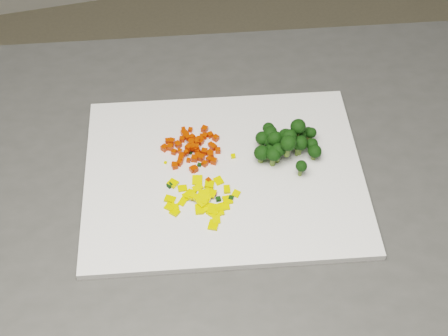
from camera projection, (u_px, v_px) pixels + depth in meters
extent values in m
cube|color=#3F3E3C|center=(254.00, 329.00, 1.25)|extent=(1.17, 0.91, 0.90)
cube|color=white|center=(224.00, 175.00, 0.92)|extent=(0.46, 0.38, 0.01)
cube|color=#C02102|center=(188.00, 137.00, 0.95)|extent=(0.01, 0.01, 0.01)
cube|color=#C02102|center=(175.00, 166.00, 0.92)|extent=(0.01, 0.01, 0.01)
cube|color=#C02102|center=(186.00, 152.00, 0.93)|extent=(0.01, 0.01, 0.01)
cube|color=#C02102|center=(205.00, 136.00, 0.96)|extent=(0.01, 0.01, 0.01)
cube|color=#C02102|center=(164.00, 148.00, 0.94)|extent=(0.01, 0.01, 0.01)
cube|color=#C02102|center=(181.00, 159.00, 0.93)|extent=(0.01, 0.01, 0.01)
cube|color=#C02102|center=(190.00, 145.00, 0.95)|extent=(0.01, 0.01, 0.01)
cube|color=#C02102|center=(209.00, 159.00, 0.93)|extent=(0.01, 0.01, 0.01)
cube|color=#C02102|center=(214.00, 161.00, 0.92)|extent=(0.01, 0.01, 0.01)
cube|color=#C02102|center=(191.00, 145.00, 0.95)|extent=(0.01, 0.01, 0.01)
cube|color=#C02102|center=(170.00, 147.00, 0.94)|extent=(0.01, 0.01, 0.01)
cube|color=#C02102|center=(182.00, 139.00, 0.95)|extent=(0.01, 0.01, 0.01)
cube|color=#C02102|center=(197.00, 142.00, 0.94)|extent=(0.01, 0.01, 0.01)
cube|color=#C02102|center=(191.00, 143.00, 0.94)|extent=(0.01, 0.01, 0.01)
cube|color=#C02102|center=(186.00, 136.00, 0.96)|extent=(0.01, 0.01, 0.01)
cube|color=#C02102|center=(193.00, 138.00, 0.95)|extent=(0.01, 0.01, 0.01)
cube|color=#C02102|center=(191.00, 140.00, 0.94)|extent=(0.01, 0.01, 0.01)
cube|color=#C02102|center=(201.00, 158.00, 0.93)|extent=(0.01, 0.01, 0.01)
cube|color=#C02102|center=(202.00, 136.00, 0.96)|extent=(0.01, 0.01, 0.01)
cube|color=#C02102|center=(193.00, 148.00, 0.94)|extent=(0.01, 0.01, 0.01)
cube|color=#C02102|center=(210.00, 155.00, 0.93)|extent=(0.01, 0.01, 0.01)
cube|color=#C02102|center=(179.00, 163.00, 0.92)|extent=(0.01, 0.01, 0.01)
cube|color=#C02102|center=(198.00, 155.00, 0.93)|extent=(0.01, 0.01, 0.01)
cube|color=#C02102|center=(194.00, 158.00, 0.93)|extent=(0.01, 0.01, 0.01)
cube|color=#C02102|center=(182.00, 155.00, 0.93)|extent=(0.01, 0.01, 0.01)
cube|color=#C02102|center=(195.00, 169.00, 0.92)|extent=(0.01, 0.01, 0.01)
cube|color=#C02102|center=(218.00, 151.00, 0.94)|extent=(0.01, 0.01, 0.01)
cube|color=#C02102|center=(195.00, 147.00, 0.94)|extent=(0.01, 0.01, 0.01)
cube|color=#C02102|center=(204.00, 152.00, 0.94)|extent=(0.01, 0.01, 0.01)
cube|color=#C02102|center=(210.00, 135.00, 0.96)|extent=(0.01, 0.01, 0.01)
cube|color=#C02102|center=(192.00, 141.00, 0.94)|extent=(0.01, 0.01, 0.01)
cube|color=#C02102|center=(178.00, 143.00, 0.95)|extent=(0.01, 0.01, 0.01)
cube|color=#C02102|center=(197.00, 151.00, 0.94)|extent=(0.01, 0.01, 0.01)
cube|color=#C02102|center=(205.00, 129.00, 0.97)|extent=(0.01, 0.01, 0.01)
cube|color=#C02102|center=(196.00, 147.00, 0.93)|extent=(0.01, 0.01, 0.01)
cube|color=#C02102|center=(213.00, 147.00, 0.94)|extent=(0.01, 0.01, 0.01)
cube|color=#C02102|center=(201.00, 142.00, 0.95)|extent=(0.01, 0.01, 0.01)
cube|color=#C02102|center=(197.00, 140.00, 0.94)|extent=(0.01, 0.01, 0.01)
cube|color=#C02102|center=(205.00, 164.00, 0.92)|extent=(0.01, 0.01, 0.01)
cube|color=#C02102|center=(202.00, 140.00, 0.95)|extent=(0.01, 0.01, 0.01)
cube|color=#C02102|center=(174.00, 152.00, 0.94)|extent=(0.01, 0.01, 0.01)
cube|color=#C02102|center=(210.00, 153.00, 0.93)|extent=(0.01, 0.01, 0.01)
cube|color=#C02102|center=(178.00, 145.00, 0.95)|extent=(0.01, 0.01, 0.01)
cube|color=#C02102|center=(184.00, 133.00, 0.96)|extent=(0.01, 0.01, 0.01)
cube|color=#C02102|center=(200.00, 140.00, 0.95)|extent=(0.01, 0.01, 0.01)
cube|color=#C02102|center=(168.00, 141.00, 0.95)|extent=(0.01, 0.01, 0.01)
cube|color=#C02102|center=(211.00, 145.00, 0.95)|extent=(0.01, 0.01, 0.01)
cube|color=#C02102|center=(188.00, 160.00, 0.93)|extent=(0.01, 0.01, 0.01)
cube|color=#C02102|center=(193.00, 169.00, 0.92)|extent=(0.01, 0.01, 0.01)
cube|color=#C02102|center=(183.00, 129.00, 0.97)|extent=(0.01, 0.01, 0.01)
cube|color=#C02102|center=(174.00, 164.00, 0.92)|extent=(0.01, 0.01, 0.01)
cube|color=#C02102|center=(188.00, 147.00, 0.93)|extent=(0.01, 0.01, 0.01)
cube|color=#C02102|center=(181.00, 155.00, 0.93)|extent=(0.01, 0.01, 0.01)
cube|color=#C02102|center=(188.00, 150.00, 0.94)|extent=(0.01, 0.01, 0.01)
cube|color=#C02102|center=(190.00, 130.00, 0.97)|extent=(0.01, 0.01, 0.01)
cube|color=#C02102|center=(196.00, 148.00, 0.93)|extent=(0.01, 0.01, 0.01)
cube|color=#C02102|center=(193.00, 139.00, 0.95)|extent=(0.01, 0.01, 0.01)
cube|color=#C02102|center=(180.00, 151.00, 0.94)|extent=(0.01, 0.01, 0.01)
cube|color=#C02102|center=(192.00, 137.00, 0.95)|extent=(0.01, 0.01, 0.01)
cube|color=#C02102|center=(216.00, 138.00, 0.95)|extent=(0.01, 0.01, 0.01)
cube|color=#C02102|center=(186.00, 134.00, 0.96)|extent=(0.01, 0.01, 0.01)
cube|color=#C02102|center=(172.00, 141.00, 0.95)|extent=(0.01, 0.01, 0.01)
cube|color=#C02102|center=(193.00, 147.00, 0.93)|extent=(0.01, 0.01, 0.01)
cube|color=#C02102|center=(192.00, 139.00, 0.95)|extent=(0.01, 0.01, 0.01)
cube|color=#E0BF0B|center=(219.00, 212.00, 0.87)|extent=(0.01, 0.01, 0.00)
cube|color=#E0BF0B|center=(198.00, 188.00, 0.90)|extent=(0.02, 0.01, 0.01)
cube|color=#E0BF0B|center=(202.00, 202.00, 0.87)|extent=(0.02, 0.02, 0.01)
cube|color=#E0BF0B|center=(219.00, 181.00, 0.90)|extent=(0.01, 0.02, 0.00)
cube|color=#E0BF0B|center=(214.00, 209.00, 0.87)|extent=(0.02, 0.02, 0.01)
cube|color=#E0BF0B|center=(170.00, 207.00, 0.87)|extent=(0.02, 0.02, 0.00)
cube|color=#E0BF0B|center=(173.00, 183.00, 0.90)|extent=(0.02, 0.02, 0.01)
cube|color=#E0BF0B|center=(236.00, 194.00, 0.89)|extent=(0.02, 0.02, 0.01)
cube|color=#E0BF0B|center=(204.00, 194.00, 0.88)|extent=(0.02, 0.02, 0.01)
cube|color=#E0BF0B|center=(204.00, 207.00, 0.87)|extent=(0.02, 0.02, 0.01)
cube|color=#E0BF0B|center=(170.00, 199.00, 0.88)|extent=(0.02, 0.02, 0.01)
cube|color=#E0BF0B|center=(175.00, 212.00, 0.87)|extent=(0.02, 0.02, 0.01)
cube|color=#E0BF0B|center=(227.00, 189.00, 0.89)|extent=(0.01, 0.02, 0.00)
cube|color=#E0BF0B|center=(204.00, 197.00, 0.89)|extent=(0.01, 0.01, 0.01)
cube|color=#E0BF0B|center=(199.00, 209.00, 0.87)|extent=(0.01, 0.02, 0.00)
cube|color=#E0BF0B|center=(207.00, 193.00, 0.89)|extent=(0.01, 0.02, 0.01)
cube|color=#E0BF0B|center=(200.00, 197.00, 0.89)|extent=(0.01, 0.01, 0.00)
cube|color=#E0BF0B|center=(209.00, 184.00, 0.90)|extent=(0.02, 0.02, 0.01)
cube|color=#E0BF0B|center=(220.00, 207.00, 0.87)|extent=(0.02, 0.02, 0.01)
cube|color=#E0BF0B|center=(196.00, 197.00, 0.88)|extent=(0.02, 0.02, 0.01)
cube|color=#E0BF0B|center=(191.00, 194.00, 0.88)|extent=(0.02, 0.02, 0.01)
cube|color=#E0BF0B|center=(213.00, 225.00, 0.86)|extent=(0.02, 0.02, 0.01)
cube|color=#E0BF0B|center=(205.00, 200.00, 0.88)|extent=(0.02, 0.02, 0.01)
cube|color=#E0BF0B|center=(182.00, 188.00, 0.90)|extent=(0.01, 0.01, 0.00)
cube|color=#E0BF0B|center=(208.00, 207.00, 0.87)|extent=(0.01, 0.02, 0.00)
cube|color=#E0BF0B|center=(228.00, 200.00, 0.88)|extent=(0.01, 0.01, 0.00)
cube|color=#E0BF0B|center=(214.00, 210.00, 0.87)|extent=(0.02, 0.02, 0.00)
cube|color=#E0BF0B|center=(225.00, 207.00, 0.87)|extent=(0.01, 0.01, 0.00)
cube|color=#E0BF0B|center=(212.00, 213.00, 0.87)|extent=(0.02, 0.02, 0.01)
cube|color=#E0BF0B|center=(197.00, 180.00, 0.90)|extent=(0.02, 0.02, 0.01)
cube|color=#E0BF0B|center=(174.00, 208.00, 0.87)|extent=(0.01, 0.01, 0.01)
cube|color=#E0BF0B|center=(189.00, 195.00, 0.89)|extent=(0.02, 0.02, 0.00)
cube|color=#E0BF0B|center=(183.00, 201.00, 0.88)|extent=(0.02, 0.02, 0.00)
cube|color=#E0BF0B|center=(210.00, 193.00, 0.89)|extent=(0.02, 0.02, 0.00)
cube|color=#E0BF0B|center=(216.00, 219.00, 0.86)|extent=(0.01, 0.01, 0.01)
cube|color=#E0BF0B|center=(203.00, 201.00, 0.87)|extent=(0.02, 0.02, 0.01)
cube|color=black|center=(191.00, 153.00, 0.94)|extent=(0.01, 0.01, 0.00)
cube|color=#C02102|center=(208.00, 180.00, 0.90)|extent=(0.01, 0.01, 0.00)
cube|color=#E0BF0B|center=(165.00, 163.00, 0.93)|extent=(0.01, 0.01, 0.00)
cube|color=black|center=(170.00, 185.00, 0.90)|extent=(0.01, 0.01, 0.01)
cube|color=black|center=(199.00, 165.00, 0.92)|extent=(0.01, 0.01, 0.00)
cube|color=#E0BF0B|center=(173.00, 205.00, 0.88)|extent=(0.01, 0.01, 0.00)
cube|color=black|center=(231.00, 198.00, 0.88)|extent=(0.01, 0.01, 0.00)
cube|color=black|center=(218.00, 199.00, 0.88)|extent=(0.01, 0.01, 0.00)
cube|color=#C02102|center=(215.00, 194.00, 0.89)|extent=(0.01, 0.01, 0.00)
cube|color=#E0BF0B|center=(277.00, 143.00, 0.95)|extent=(0.01, 0.01, 0.00)
cube|color=#E0BF0B|center=(233.00, 156.00, 0.93)|extent=(0.01, 0.01, 0.00)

